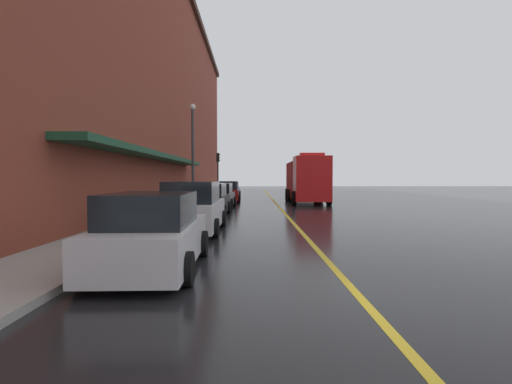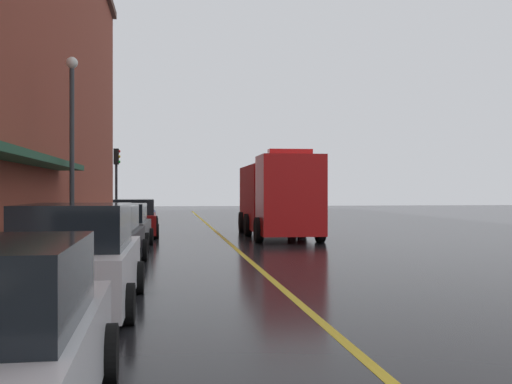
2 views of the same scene
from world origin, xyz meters
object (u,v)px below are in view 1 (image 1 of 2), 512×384
Objects in this scene: parked_car_0 at (152,234)px; parking_meter_0 at (177,197)px; parked_car_3 at (219,196)px; parked_car_5 at (230,190)px; traffic_light_near at (218,166)px; parked_car_2 at (208,201)px; parking_meter_1 at (208,189)px; fire_truck at (306,180)px; parked_car_1 at (193,208)px; street_lamp_left at (193,143)px; parked_car_4 at (227,192)px.

parked_car_0 is 3.27× the size of parking_meter_0.
parked_car_3 reaches higher than parked_car_5.
traffic_light_near is (-1.32, 2.53, 2.41)m from parked_car_5.
parked_car_2 reaches higher than parking_meter_0.
parked_car_2 is at bearing -179.01° from parked_car_3.
parking_meter_1 is (-1.31, 11.29, 0.28)m from parked_car_2.
parked_car_5 is 9.30m from fire_truck.
parked_car_1 is at bearing -177.14° from parked_car_2.
parked_car_3 is at bearing -84.57° from traffic_light_near.
parking_meter_1 is 0.19× the size of street_lamp_left.
parking_meter_0 is (-1.39, -18.68, 0.31)m from parked_car_5.
fire_truck is (6.34, 16.37, 0.91)m from parked_car_1.
fire_truck is 14.34m from parking_meter_0.
parked_car_2 is at bearing -0.42° from parked_car_0.
parking_meter_0 is at bearing 170.89° from parked_car_3.
parked_car_0 reaches higher than parked_car_5.
parking_meter_0 is 9.55m from street_lamp_left.
street_lamp_left is at bearing -93.08° from traffic_light_near.
parked_car_1 is at bearing -81.23° from street_lamp_left.
parked_car_1 reaches higher than parked_car_2.
parked_car_5 is 18.73m from parking_meter_0.
parked_car_5 is 3.45× the size of parking_meter_0.
parked_car_1 is 4.59m from parking_meter_0.
parked_car_4 is (0.02, 23.11, 0.01)m from parked_car_0.
fire_truck is at bearing -137.61° from parked_car_5.
parked_car_2 is at bearing 50.44° from parking_meter_0.
parking_meter_0 is at bearing 18.85° from parked_car_1.
fire_truck reaches higher than parked_car_4.
parking_meter_1 is (-1.39, -5.81, 0.31)m from parked_car_5.
parked_car_0 is at bearing -179.27° from parked_car_1.
parked_car_5 is at bearing -0.48° from parked_car_4.
parking_meter_0 is (-1.50, -12.96, 0.27)m from parked_car_4.
street_lamp_left is at bearing -69.15° from fire_truck.
traffic_light_near reaches higher than parked_car_0.
traffic_light_near reaches higher than parked_car_2.
fire_truck is 12.09m from traffic_light_near.
parking_meter_0 is 1.00× the size of parking_meter_1.
fire_truck reaches higher than parked_car_1.
parked_car_1 reaches higher than parked_car_0.
parking_meter_0 is 0.31× the size of traffic_light_near.
parked_car_4 is at bearing 3.43° from parking_meter_1.
street_lamp_left is at bearing 150.92° from parked_car_4.
parked_car_5 is at bearing 85.76° from parking_meter_0.
parked_car_1 is 1.14× the size of parked_car_3.
parked_car_3 is 3.15× the size of parking_meter_0.
parking_meter_0 is at bearing 174.26° from parked_car_5.
traffic_light_near is (-7.73, 9.19, 1.40)m from fire_truck.
fire_truck is 1.26× the size of street_lamp_left.
parked_car_0 is 5.79m from parked_car_1.
parked_car_2 is 8.41m from street_lamp_left.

